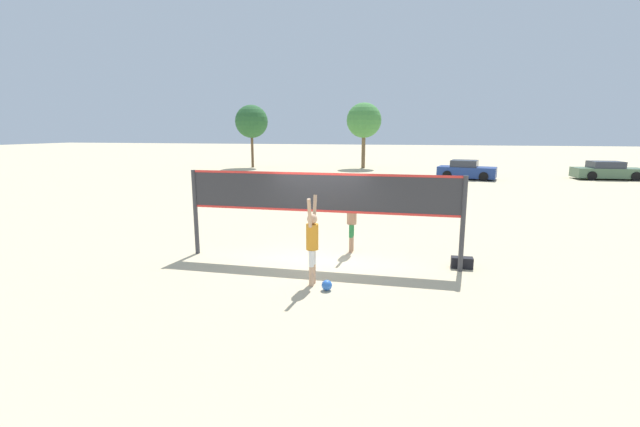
# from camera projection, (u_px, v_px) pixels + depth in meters

# --- Properties ---
(ground_plane) EXTENTS (200.00, 200.00, 0.00)m
(ground_plane) POSITION_uv_depth(u_px,v_px,m) (320.00, 261.00, 11.56)
(ground_plane) COLOR beige
(volleyball_net) EXTENTS (7.36, 0.12, 2.41)m
(volleyball_net) POSITION_uv_depth(u_px,v_px,m) (320.00, 200.00, 11.24)
(volleyball_net) COLOR #38383D
(volleyball_net) RESTS_ON ground_plane
(player_spiker) EXTENTS (0.28, 0.69, 2.05)m
(player_spiker) POSITION_uv_depth(u_px,v_px,m) (312.00, 239.00, 9.63)
(player_spiker) COLOR tan
(player_spiker) RESTS_ON ground_plane
(player_blocker) EXTENTS (0.28, 0.69, 2.04)m
(player_blocker) POSITION_uv_depth(u_px,v_px,m) (352.00, 216.00, 12.29)
(player_blocker) COLOR tan
(player_blocker) RESTS_ON ground_plane
(volleyball) EXTENTS (0.24, 0.24, 0.24)m
(volleyball) POSITION_uv_depth(u_px,v_px,m) (327.00, 285.00, 9.44)
(volleyball) COLOR blue
(volleyball) RESTS_ON ground_plane
(gear_bag) EXTENTS (0.54, 0.26, 0.28)m
(gear_bag) POSITION_uv_depth(u_px,v_px,m) (462.00, 263.00, 11.00)
(gear_bag) COLOR black
(gear_bag) RESTS_ON ground_plane
(parked_car_near) EXTENTS (4.34, 2.71, 1.38)m
(parked_car_near) POSITION_uv_depth(u_px,v_px,m) (466.00, 170.00, 31.28)
(parked_car_near) COLOR navy
(parked_car_near) RESTS_ON ground_plane
(parked_car_mid) EXTENTS (4.69, 2.12, 1.31)m
(parked_car_mid) POSITION_uv_depth(u_px,v_px,m) (607.00, 171.00, 31.07)
(parked_car_mid) COLOR #4C6B4C
(parked_car_mid) RESTS_ON ground_plane
(tree_left_cluster) EXTENTS (3.24, 3.24, 6.07)m
(tree_left_cluster) POSITION_uv_depth(u_px,v_px,m) (364.00, 121.00, 39.78)
(tree_left_cluster) COLOR brown
(tree_left_cluster) RESTS_ON ground_plane
(tree_right_cluster) EXTENTS (3.10, 3.10, 5.91)m
(tree_right_cluster) POSITION_uv_depth(u_px,v_px,m) (251.00, 122.00, 40.58)
(tree_right_cluster) COLOR brown
(tree_right_cluster) RESTS_ON ground_plane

